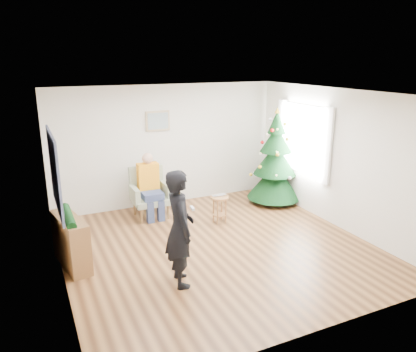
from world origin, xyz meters
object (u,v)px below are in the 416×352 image
stool (220,209)px  console (71,242)px  standing_man (180,228)px  armchair (150,199)px  christmas_tree (275,161)px

stool → console: (-2.85, -0.59, 0.12)m
stool → standing_man: 2.38m
stool → armchair: armchair is taller
standing_man → console: 1.84m
christmas_tree → armchair: christmas_tree is taller
stool → console: bearing=-168.3°
stool → armchair: size_ratio=0.54×
christmas_tree → stool: size_ratio=3.93×
armchair → standing_man: 2.75m
christmas_tree → console: (-4.48, -1.15, -0.56)m
christmas_tree → armchair: 2.84m
christmas_tree → console: bearing=-165.6°
christmas_tree → stool: christmas_tree is taller
console → standing_man: bearing=-51.7°
christmas_tree → stool: bearing=-161.1°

